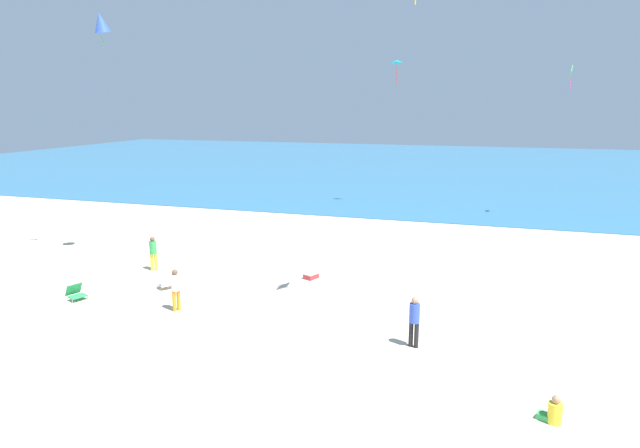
# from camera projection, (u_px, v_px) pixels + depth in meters

# --- Properties ---
(ground_plane) EXTENTS (120.00, 120.00, 0.00)m
(ground_plane) POSITION_uv_depth(u_px,v_px,m) (342.00, 314.00, 18.19)
(ground_plane) COLOR beige
(ocean_water) EXTENTS (120.00, 60.00, 0.05)m
(ocean_water) POSITION_uv_depth(u_px,v_px,m) (449.00, 166.00, 60.30)
(ocean_water) COLOR teal
(ocean_water) RESTS_ON ground_plane
(beach_chair_mid_beach) EXTENTS (0.76, 0.73, 0.57)m
(beach_chair_mid_beach) POSITION_uv_depth(u_px,v_px,m) (76.00, 293.00, 19.46)
(beach_chair_mid_beach) COLOR #2D9956
(beach_chair_mid_beach) RESTS_ON ground_plane
(beach_chair_far_right) EXTENTS (0.79, 0.78, 0.59)m
(beach_chair_far_right) POSITION_uv_depth(u_px,v_px,m) (166.00, 282.00, 20.59)
(beach_chair_far_right) COLOR white
(beach_chair_far_right) RESTS_ON ground_plane
(cooler_box) EXTENTS (0.59, 0.67, 0.23)m
(cooler_box) POSITION_uv_depth(u_px,v_px,m) (311.00, 276.00, 21.82)
(cooler_box) COLOR red
(cooler_box) RESTS_ON ground_plane
(person_2) EXTENTS (0.37, 0.37, 1.51)m
(person_2) POSITION_uv_depth(u_px,v_px,m) (414.00, 318.00, 15.53)
(person_2) COLOR black
(person_2) RESTS_ON ground_plane
(person_3) EXTENTS (0.41, 0.41, 1.44)m
(person_3) POSITION_uv_depth(u_px,v_px,m) (153.00, 251.00, 22.74)
(person_3) COLOR yellow
(person_3) RESTS_ON ground_plane
(person_4) EXTENTS (0.39, 0.39, 1.45)m
(person_4) POSITION_uv_depth(u_px,v_px,m) (176.00, 287.00, 18.28)
(person_4) COLOR orange
(person_4) RESTS_ON ground_plane
(person_5) EXTENTS (0.59, 0.45, 0.66)m
(person_5) POSITION_uv_depth(u_px,v_px,m) (553.00, 412.00, 11.95)
(person_5) COLOR yellow
(person_5) RESTS_ON ground_plane
(kite_teal) EXTENTS (0.55, 0.44, 1.69)m
(kite_teal) POSITION_uv_depth(u_px,v_px,m) (397.00, 62.00, 34.81)
(kite_teal) COLOR #1EADAD
(kite_green) EXTENTS (0.11, 0.71, 1.36)m
(kite_green) POSITION_uv_depth(u_px,v_px,m) (571.00, 72.00, 30.68)
(kite_green) COLOR green
(kite_blue) EXTENTS (0.77, 0.87, 1.42)m
(kite_blue) POSITION_uv_depth(u_px,v_px,m) (101.00, 22.00, 21.91)
(kite_blue) COLOR blue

